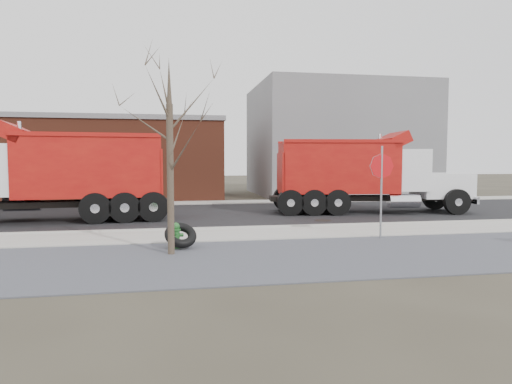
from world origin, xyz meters
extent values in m
plane|color=#383328|center=(0.00, 0.00, 0.00)|extent=(120.00, 120.00, 0.00)
cube|color=slate|center=(0.00, -3.50, 0.01)|extent=(60.00, 5.00, 0.03)
cube|color=#9E9B93|center=(0.00, 0.25, 0.03)|extent=(60.00, 2.50, 0.06)
cube|color=#9E9B93|center=(0.00, 1.55, 0.06)|extent=(60.00, 0.15, 0.11)
cube|color=black|center=(0.00, 6.30, 0.01)|extent=(60.00, 9.40, 0.02)
cube|color=#9E9B93|center=(0.00, 12.00, 0.03)|extent=(60.00, 2.00, 0.06)
cube|color=gray|center=(9.00, 18.00, 4.00)|extent=(12.00, 10.00, 8.00)
cube|color=brown|center=(-10.00, 17.00, 2.50)|extent=(20.00, 8.00, 5.00)
cube|color=gray|center=(-10.00, 17.00, 5.15)|extent=(20.20, 8.20, 0.30)
cylinder|color=#382D23|center=(-3.20, -2.60, 2.00)|extent=(0.18, 0.18, 4.00)
cone|color=#382D23|center=(-3.20, -2.60, 4.60)|extent=(0.14, 0.14, 1.20)
cylinder|color=#2A6627|center=(-3.07, -1.72, 0.03)|extent=(0.40, 0.40, 0.05)
cylinder|color=#2A6627|center=(-3.07, -1.72, 0.30)|extent=(0.21, 0.21, 0.55)
cylinder|color=#2A6627|center=(-3.07, -1.72, 0.55)|extent=(0.27, 0.27, 0.05)
sphere|color=#2A6627|center=(-3.07, -1.72, 0.64)|extent=(0.22, 0.22, 0.22)
cylinder|color=#2A6627|center=(-3.07, -1.72, 0.73)|extent=(0.05, 0.05, 0.05)
cylinder|color=#2A6627|center=(-3.22, -1.74, 0.38)|extent=(0.12, 0.12, 0.10)
cylinder|color=#2A6627|center=(-2.91, -1.69, 0.38)|extent=(0.12, 0.12, 0.10)
cylinder|color=#2A6627|center=(-3.04, -1.87, 0.36)|extent=(0.15, 0.13, 0.14)
torus|color=black|center=(-2.94, -1.84, 0.40)|extent=(1.11, 1.08, 0.76)
cylinder|color=gray|center=(3.44, -1.26, 1.49)|extent=(0.06, 0.06, 2.98)
cylinder|color=red|center=(3.44, -1.26, 2.34)|extent=(0.81, 0.05, 0.81)
cube|color=black|center=(5.99, 5.71, 0.71)|extent=(9.26, 2.13, 0.24)
cube|color=white|center=(9.71, 5.23, 1.31)|extent=(2.62, 2.39, 1.19)
cube|color=silver|center=(10.77, 5.09, 1.31)|extent=(0.30, 1.88, 1.08)
cube|color=white|center=(7.82, 5.47, 2.07)|extent=(2.03, 2.68, 1.94)
cube|color=black|center=(8.57, 5.37, 2.61)|extent=(0.33, 2.14, 0.86)
cube|color=#A5160E|center=(4.60, 5.89, 2.18)|extent=(5.68, 3.27, 2.37)
cylinder|color=silver|center=(7.11, 6.60, 2.55)|extent=(0.17, 0.17, 2.59)
cylinder|color=black|center=(10.06, 6.35, 0.61)|extent=(1.22, 0.47, 1.19)
cylinder|color=black|center=(9.75, 4.04, 0.61)|extent=(1.22, 0.47, 1.19)
cylinder|color=black|center=(3.45, 7.09, 0.61)|extent=(1.22, 0.47, 1.19)
cylinder|color=black|center=(3.18, 5.04, 0.61)|extent=(1.22, 0.47, 1.19)
cube|color=black|center=(-7.95, 4.96, 0.74)|extent=(9.21, 1.79, 0.25)
cube|color=white|center=(-9.76, 4.80, 2.15)|extent=(2.01, 2.73, 2.02)
cube|color=#A5160E|center=(-6.50, 5.09, 2.26)|extent=(5.82, 3.17, 2.47)
cylinder|color=silver|center=(-8.82, 3.82, 2.65)|extent=(0.17, 0.17, 2.69)
cylinder|color=black|center=(-5.06, 4.14, 0.64)|extent=(1.26, 0.44, 1.23)
cylinder|color=black|center=(-5.25, 6.28, 0.64)|extent=(1.26, 0.44, 1.23)
camera|label=1|loc=(-3.14, -14.86, 2.53)|focal=32.00mm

